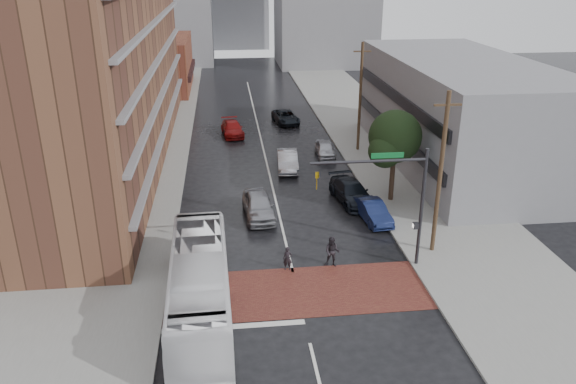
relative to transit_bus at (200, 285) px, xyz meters
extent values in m
plane|color=black|center=(5.11, 1.00, -1.68)|extent=(160.00, 160.00, 0.00)
cube|color=brown|center=(5.11, 1.50, -1.67)|extent=(14.00, 5.00, 0.02)
cube|color=gray|center=(-6.39, 26.00, -1.60)|extent=(9.00, 90.00, 0.15)
cube|color=gray|center=(16.61, 26.00, -1.60)|extent=(9.00, 90.00, 0.15)
cube|color=brown|center=(-6.89, 55.00, 1.82)|extent=(8.00, 16.00, 7.00)
cube|color=gray|center=(21.61, 21.00, 2.82)|extent=(11.00, 26.00, 9.00)
cylinder|color=#332319|center=(13.61, 13.00, 0.32)|extent=(0.36, 0.36, 4.00)
sphere|color=black|center=(13.61, 13.00, 3.32)|extent=(3.80, 3.80, 3.80)
sphere|color=black|center=(12.71, 12.20, 2.52)|extent=(2.40, 2.40, 2.40)
sphere|color=black|center=(14.41, 13.80, 2.72)|extent=(2.60, 2.60, 2.60)
cylinder|color=#2D2D33|center=(12.41, 3.50, 1.92)|extent=(0.20, 0.20, 7.20)
cylinder|color=#2D2D33|center=(9.21, 3.50, 4.92)|extent=(6.40, 0.16, 0.16)
imported|color=gold|center=(6.41, 3.50, 3.92)|extent=(0.20, 0.16, 1.00)
cube|color=#0C5926|center=(10.21, 3.50, 5.22)|extent=(1.80, 0.05, 0.30)
cube|color=#2D2D33|center=(12.16, 3.50, 0.92)|extent=(0.30, 0.30, 0.35)
cylinder|color=#473321|center=(13.91, 5.00, 3.32)|extent=(0.26, 0.26, 10.00)
cube|color=#473321|center=(13.91, 5.00, 7.52)|extent=(1.60, 0.12, 0.12)
cylinder|color=#473321|center=(13.91, 25.00, 3.32)|extent=(0.26, 0.26, 10.00)
cube|color=#473321|center=(13.91, 25.00, 7.52)|extent=(1.60, 0.12, 0.12)
imported|color=white|center=(0.00, 0.00, 0.00)|extent=(3.13, 12.11, 3.35)
imported|color=black|center=(4.84, 3.87, -0.96)|extent=(0.57, 0.42, 1.43)
imported|color=black|center=(7.46, 4.00, -0.75)|extent=(1.09, 0.97, 1.86)
imported|color=#9A9BA1|center=(3.66, 11.32, -0.83)|extent=(2.32, 5.11, 1.70)
imported|color=#B5B6BD|center=(6.75, 20.71, -0.88)|extent=(1.99, 4.93, 1.59)
imported|color=maroon|center=(2.30, 31.47, -0.97)|extent=(2.50, 5.07, 1.42)
imported|color=black|center=(8.25, 35.50, -0.99)|extent=(3.01, 5.27, 1.38)
imported|color=#131D44|center=(11.41, 9.77, -0.98)|extent=(2.00, 4.39, 1.40)
imported|color=black|center=(10.65, 13.19, -0.90)|extent=(2.95, 5.62, 1.55)
imported|color=#ADADB4|center=(10.56, 23.76, -0.98)|extent=(1.83, 4.16, 1.40)
camera|label=1|loc=(1.62, -24.29, 14.89)|focal=35.00mm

